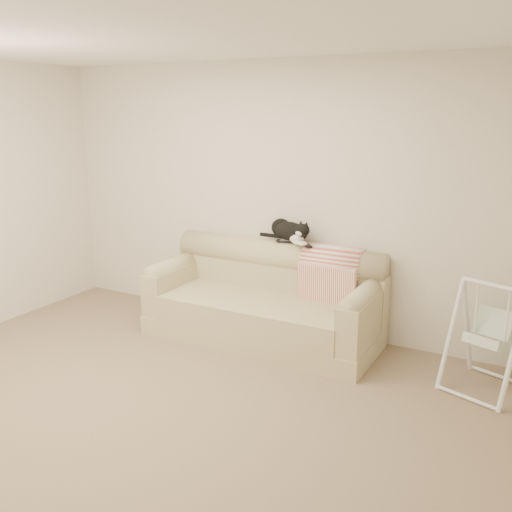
{
  "coord_description": "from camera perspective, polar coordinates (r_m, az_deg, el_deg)",
  "views": [
    {
      "loc": [
        2.47,
        -2.97,
        2.15
      ],
      "look_at": [
        0.16,
        1.27,
        0.9
      ],
      "focal_mm": 40.0,
      "sensor_mm": 36.0,
      "label": 1
    }
  ],
  "objects": [
    {
      "name": "tuxedo_cat",
      "position": [
        5.47,
        3.4,
        2.51
      ],
      "size": [
        0.6,
        0.4,
        0.24
      ],
      "color": "black",
      "rests_on": "sofa"
    },
    {
      "name": "remote_b",
      "position": [
        5.36,
        5.09,
        1.1
      ],
      "size": [
        0.15,
        0.16,
        0.02
      ],
      "color": "black",
      "rests_on": "sofa"
    },
    {
      "name": "room_shell",
      "position": [
        3.91,
        -11.11,
        5.12
      ],
      "size": [
        5.04,
        4.04,
        2.6
      ],
      "color": "beige",
      "rests_on": "ground"
    },
    {
      "name": "baby_swing",
      "position": [
        4.8,
        22.28,
        -7.51
      ],
      "size": [
        0.69,
        0.71,
        0.88
      ],
      "color": "white",
      "rests_on": "ground"
    },
    {
      "name": "remote_a",
      "position": [
        5.49,
        2.99,
        1.48
      ],
      "size": [
        0.19,
        0.08,
        0.03
      ],
      "color": "black",
      "rests_on": "sofa"
    },
    {
      "name": "ground_plane",
      "position": [
        4.42,
        -10.11,
        -14.81
      ],
      "size": [
        5.0,
        5.0,
        0.0
      ],
      "primitive_type": "plane",
      "color": "#7A6554",
      "rests_on": "ground"
    },
    {
      "name": "throw_blanket",
      "position": [
        5.33,
        7.68,
        -1.08
      ],
      "size": [
        0.56,
        0.38,
        0.58
      ],
      "color": "#C55143",
      "rests_on": "sofa"
    },
    {
      "name": "sofa",
      "position": [
        5.47,
        0.99,
        -4.65
      ],
      "size": [
        2.2,
        0.93,
        0.9
      ],
      "color": "tan",
      "rests_on": "ground"
    }
  ]
}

